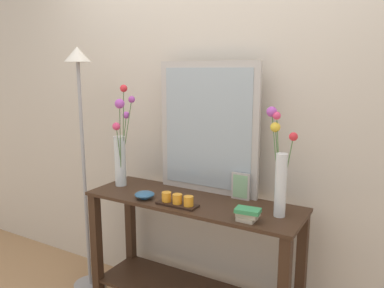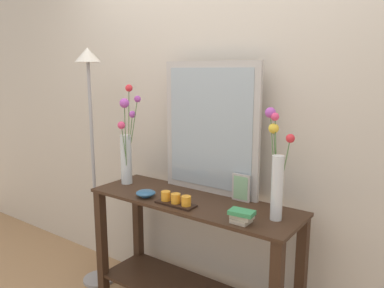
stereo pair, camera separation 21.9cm
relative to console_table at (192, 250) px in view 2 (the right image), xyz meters
name	(u,v)px [view 2 (the right image)]	position (x,y,z in m)	size (l,w,h in m)	color
wall_back	(222,109)	(0.00, 0.33, 0.84)	(6.40, 0.08, 2.70)	beige
console_table	(192,250)	(0.00, 0.00, 0.00)	(1.32, 0.43, 0.83)	#382316
mirror_leaning	(210,129)	(0.01, 0.18, 0.73)	(0.67, 0.03, 0.82)	#B7B2AD
tall_vase_left	(127,146)	(-0.54, 0.01, 0.59)	(0.14, 0.18, 0.67)	silver
vase_right	(277,169)	(0.51, 0.03, 0.59)	(0.19, 0.15, 0.57)	silver
candle_tray	(176,200)	(-0.02, -0.13, 0.35)	(0.24, 0.09, 0.07)	black
picture_frame_small	(241,188)	(0.25, 0.15, 0.41)	(0.11, 0.01, 0.16)	#B7B2AD
decorative_bowl	(146,193)	(-0.26, -0.12, 0.35)	(0.12, 0.12, 0.04)	#2D5B84
book_stack	(242,216)	(0.41, -0.14, 0.36)	(0.13, 0.09, 0.07)	#B2A893
floor_lamp	(91,129)	(-0.88, -0.01, 0.67)	(0.24, 0.24, 1.75)	#9E9EA3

